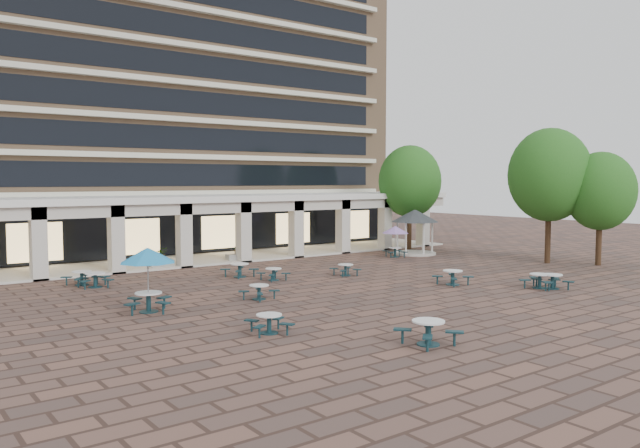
{
  "coord_description": "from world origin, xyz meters",
  "views": [
    {
      "loc": [
        -18.39,
        -23.49,
        5.4
      ],
      "look_at": [
        1.4,
        3.0,
        3.08
      ],
      "focal_mm": 35.0,
      "sensor_mm": 36.0,
      "label": 1
    }
  ],
  "objects_px": {
    "picnic_table_2": "(453,276)",
    "planter_right": "(237,255)",
    "picnic_table_1": "(428,330)",
    "picnic_table_0": "(269,322)",
    "gazebo": "(415,221)",
    "planter_left": "(162,260)"
  },
  "relations": [
    {
      "from": "picnic_table_0",
      "to": "planter_left",
      "type": "relative_size",
      "value": 1.19
    },
    {
      "from": "picnic_table_2",
      "to": "planter_left",
      "type": "height_order",
      "value": "planter_left"
    },
    {
      "from": "gazebo",
      "to": "planter_right",
      "type": "distance_m",
      "value": 13.26
    },
    {
      "from": "picnic_table_0",
      "to": "gazebo",
      "type": "distance_m",
      "value": 25.33
    },
    {
      "from": "gazebo",
      "to": "planter_right",
      "type": "height_order",
      "value": "gazebo"
    },
    {
      "from": "picnic_table_1",
      "to": "gazebo",
      "type": "bearing_deg",
      "value": 48.89
    },
    {
      "from": "gazebo",
      "to": "picnic_table_0",
      "type": "bearing_deg",
      "value": -146.99
    },
    {
      "from": "gazebo",
      "to": "planter_left",
      "type": "xyz_separation_m",
      "value": [
        -17.72,
        4.19,
        -1.92
      ]
    },
    {
      "from": "picnic_table_1",
      "to": "planter_right",
      "type": "distance_m",
      "value": 23.01
    },
    {
      "from": "picnic_table_2",
      "to": "planter_right",
      "type": "distance_m",
      "value": 15.52
    },
    {
      "from": "picnic_table_2",
      "to": "gazebo",
      "type": "xyz_separation_m",
      "value": [
        8.07,
        10.71,
        2.0
      ]
    },
    {
      "from": "gazebo",
      "to": "planter_right",
      "type": "xyz_separation_m",
      "value": [
        -12.42,
        4.19,
        -2.03
      ]
    },
    {
      "from": "gazebo",
      "to": "planter_left",
      "type": "relative_size",
      "value": 2.33
    },
    {
      "from": "picnic_table_1",
      "to": "planter_left",
      "type": "bearing_deg",
      "value": 93.07
    },
    {
      "from": "picnic_table_1",
      "to": "picnic_table_2",
      "type": "relative_size",
      "value": 1.11
    },
    {
      "from": "picnic_table_0",
      "to": "planter_right",
      "type": "bearing_deg",
      "value": 78.91
    },
    {
      "from": "picnic_table_2",
      "to": "planter_left",
      "type": "distance_m",
      "value": 17.75
    },
    {
      "from": "planter_right",
      "to": "picnic_table_0",
      "type": "bearing_deg",
      "value": -116.01
    },
    {
      "from": "picnic_table_0",
      "to": "planter_left",
      "type": "xyz_separation_m",
      "value": [
        3.45,
        17.94,
        0.12
      ]
    },
    {
      "from": "gazebo",
      "to": "planter_right",
      "type": "bearing_deg",
      "value": 161.37
    },
    {
      "from": "picnic_table_0",
      "to": "picnic_table_2",
      "type": "xyz_separation_m",
      "value": [
        13.1,
        3.04,
        0.04
      ]
    },
    {
      "from": "planter_left",
      "to": "planter_right",
      "type": "distance_m",
      "value": 5.3
    }
  ]
}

